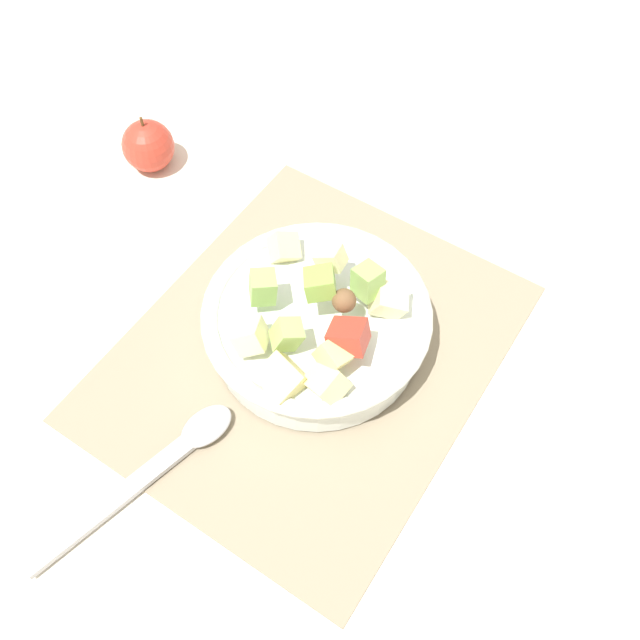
% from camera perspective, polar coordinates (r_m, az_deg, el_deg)
% --- Properties ---
extents(ground_plane, '(2.40, 2.40, 0.00)m').
position_cam_1_polar(ground_plane, '(0.77, -0.89, -2.55)').
color(ground_plane, silver).
extents(placemat, '(0.43, 0.36, 0.01)m').
position_cam_1_polar(placemat, '(0.76, -0.89, -2.43)').
color(placemat, gray).
rests_on(placemat, ground_plane).
extents(salad_bowl, '(0.24, 0.24, 0.11)m').
position_cam_1_polar(salad_bowl, '(0.74, -0.02, -0.30)').
color(salad_bowl, white).
rests_on(salad_bowl, placemat).
extents(serving_spoon, '(0.23, 0.08, 0.01)m').
position_cam_1_polar(serving_spoon, '(0.72, -12.18, -10.77)').
color(serving_spoon, '#B7B7BC').
rests_on(serving_spoon, placemat).
extents(whole_apple, '(0.07, 0.07, 0.08)m').
position_cam_1_polar(whole_apple, '(0.94, -13.51, 13.33)').
color(whole_apple, '#BC3828').
rests_on(whole_apple, ground_plane).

